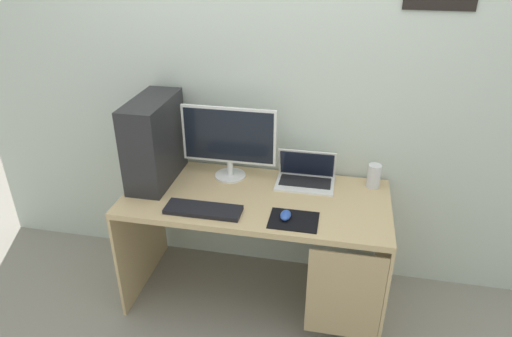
# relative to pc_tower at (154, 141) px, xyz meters

# --- Properties ---
(ground_plane) EXTENTS (8.00, 8.00, 0.00)m
(ground_plane) POSITION_rel_pc_tower_xyz_m (0.63, -0.09, -1.00)
(ground_plane) COLOR gray
(wall_back) EXTENTS (4.00, 0.05, 2.60)m
(wall_back) POSITION_rel_pc_tower_xyz_m (0.64, 0.30, 0.30)
(wall_back) COLOR beige
(wall_back) RESTS_ON ground_plane
(desk) EXTENTS (1.53, 0.69, 0.74)m
(desk) POSITION_rel_pc_tower_xyz_m (0.65, -0.10, -0.40)
(desk) COLOR tan
(desk) RESTS_ON ground_plane
(pc_tower) EXTENTS (0.21, 0.50, 0.51)m
(pc_tower) POSITION_rel_pc_tower_xyz_m (0.00, 0.00, 0.00)
(pc_tower) COLOR #232326
(pc_tower) RESTS_ON desk
(monitor) EXTENTS (0.57, 0.19, 0.46)m
(monitor) POSITION_rel_pc_tower_xyz_m (0.43, 0.11, -0.01)
(monitor) COLOR white
(monitor) RESTS_ON desk
(laptop) EXTENTS (0.35, 0.22, 0.21)m
(laptop) POSITION_rel_pc_tower_xyz_m (0.90, 0.13, -0.22)
(laptop) COLOR white
(laptop) RESTS_ON desk
(speaker) EXTENTS (0.08, 0.08, 0.14)m
(speaker) POSITION_rel_pc_tower_xyz_m (1.30, 0.16, -0.18)
(speaker) COLOR silver
(speaker) RESTS_ON desk
(keyboard) EXTENTS (0.42, 0.14, 0.02)m
(keyboard) POSITION_rel_pc_tower_xyz_m (0.38, -0.30, -0.24)
(keyboard) COLOR black
(keyboard) RESTS_ON desk
(mousepad) EXTENTS (0.26, 0.20, 0.00)m
(mousepad) POSITION_rel_pc_tower_xyz_m (0.88, -0.29, -0.25)
(mousepad) COLOR black
(mousepad) RESTS_ON desk
(mouse_left) EXTENTS (0.06, 0.10, 0.03)m
(mouse_left) POSITION_rel_pc_tower_xyz_m (0.83, -0.28, -0.23)
(mouse_left) COLOR #2D51B2
(mouse_left) RESTS_ON mousepad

